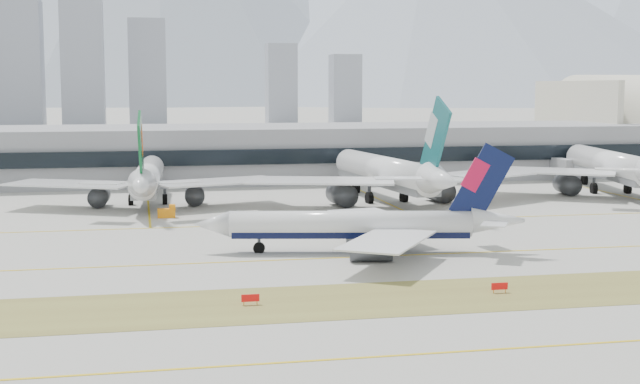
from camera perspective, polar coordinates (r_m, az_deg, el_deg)
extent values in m
plane|color=#A19E96|center=(142.53, 1.26, -3.84)|extent=(3000.00, 3000.00, 0.00)
cube|color=olive|center=(112.22, 4.88, -6.78)|extent=(360.00, 18.00, 0.06)
cube|color=yellow|center=(137.74, 1.72, -4.20)|extent=(360.00, 0.45, 0.04)
cube|color=yellow|center=(91.15, 9.01, -10.04)|extent=(360.00, 0.45, 0.04)
cube|color=yellow|center=(171.50, -0.95, -2.02)|extent=(360.00, 0.45, 0.04)
cylinder|color=white|center=(141.13, 1.97, -2.06)|extent=(38.32, 11.40, 4.18)
cube|color=black|center=(141.31, 1.96, -2.52)|extent=(37.45, 10.64, 1.88)
cone|color=white|center=(141.92, -6.96, -2.05)|extent=(6.53, 5.22, 4.18)
cone|color=white|center=(143.94, 11.30, -1.80)|extent=(9.14, 5.73, 4.18)
cube|color=white|center=(152.95, 3.63, -1.61)|extent=(13.20, 22.03, 0.25)
cube|color=white|center=(148.86, 10.28, -1.37)|extent=(4.40, 6.26, 0.17)
cylinder|color=#3F4247|center=(149.36, 2.90, -2.71)|extent=(6.85, 4.29, 3.13)
cube|color=#3F4247|center=(149.16, 2.91, -2.23)|extent=(2.67, 0.81, 1.46)
cube|color=white|center=(130.13, 4.35, -3.11)|extent=(19.15, 22.42, 0.25)
cube|color=white|center=(138.32, 11.12, -2.01)|extent=(6.09, 6.92, 0.17)
cylinder|color=#3F4247|center=(134.17, 3.29, -3.79)|extent=(6.85, 4.29, 3.13)
cube|color=#3F4247|center=(133.95, 3.29, -3.27)|extent=(2.67, 0.81, 1.46)
cube|color=#0A123E|center=(142.68, 10.31, 0.51)|extent=(10.21, 2.34, 13.09)
cube|color=#CB0D3E|center=(142.34, 9.91, 1.07)|extent=(4.67, 1.34, 5.61)
cylinder|color=#3F4247|center=(141.82, -3.92, -3.39)|extent=(0.50, 0.50, 2.51)
cylinder|color=black|center=(141.91, -3.92, -3.60)|extent=(1.99, 1.08, 1.88)
cylinder|color=#3F4247|center=(139.07, 2.45, -3.59)|extent=(0.50, 0.50, 2.51)
cylinder|color=black|center=(139.16, 2.45, -3.80)|extent=(1.99, 1.08, 1.88)
cylinder|color=#3F4247|center=(144.41, 2.34, -3.20)|extent=(0.50, 0.50, 2.51)
cylinder|color=black|center=(144.50, 2.34, -3.40)|extent=(1.99, 1.08, 1.88)
cylinder|color=white|center=(202.93, -10.97, 1.03)|extent=(8.34, 43.83, 5.76)
cube|color=slate|center=(203.09, -10.96, 0.58)|extent=(7.43, 42.91, 2.59)
cone|color=white|center=(227.91, -10.66, 1.65)|extent=(6.15, 6.99, 5.76)
cone|color=white|center=(176.42, -11.41, 0.40)|extent=(6.33, 10.01, 5.76)
cube|color=white|center=(196.45, -6.52, 0.67)|extent=(30.26, 20.84, 0.35)
cube|color=white|center=(177.89, -8.97, 0.64)|extent=(8.88, 6.13, 0.23)
cylinder|color=#3F4247|center=(199.61, -8.02, -0.18)|extent=(4.75, 7.51, 4.32)
cube|color=#3F4247|center=(199.41, -8.03, 0.32)|extent=(0.61, 3.05, 2.02)
cube|color=white|center=(198.10, -15.56, 0.51)|extent=(30.43, 23.32, 0.35)
cube|color=white|center=(178.77, -13.77, 0.56)|extent=(9.06, 6.89, 0.23)
cylinder|color=#3F4247|center=(200.69, -13.95, -0.27)|extent=(4.75, 7.51, 4.32)
cube|color=#3F4247|center=(200.49, -13.97, 0.22)|extent=(0.61, 3.05, 2.02)
cube|color=#0C5426|center=(178.81, -11.40, 2.69)|extent=(1.23, 12.06, 15.46)
cube|color=#DF470D|center=(179.91, -11.39, 3.25)|extent=(0.96, 5.46, 6.61)
cylinder|color=#3F4247|center=(219.86, -10.73, 0.26)|extent=(0.69, 0.69, 3.46)
cylinder|color=black|center=(219.94, -10.73, 0.07)|extent=(1.16, 2.65, 2.59)
cylinder|color=#3F4247|center=(202.47, -12.02, -0.32)|extent=(0.69, 0.69, 3.46)
cylinder|color=black|center=(202.55, -12.01, -0.53)|extent=(1.16, 2.65, 2.59)
cylinder|color=#3F4247|center=(202.08, -9.90, -0.29)|extent=(0.69, 0.69, 3.46)
cylinder|color=black|center=(202.17, -9.90, -0.49)|extent=(1.16, 2.65, 2.59)
cylinder|color=white|center=(203.22, 4.16, 1.37)|extent=(11.91, 49.56, 6.50)
cube|color=slate|center=(203.40, 4.15, 0.87)|extent=(10.84, 48.48, 2.93)
cone|color=white|center=(229.62, 1.51, 2.01)|extent=(7.29, 8.18, 6.50)
cone|color=white|center=(175.79, 7.82, 0.74)|extent=(7.67, 11.58, 6.50)
cube|color=white|center=(204.09, 9.49, 1.04)|extent=(34.25, 27.41, 0.39)
cube|color=white|center=(181.35, 9.96, 1.04)|extent=(10.26, 8.11, 0.26)
cylinder|color=#3F4247|center=(204.78, 7.60, 0.09)|extent=(5.75, 8.68, 4.88)
cube|color=#3F4247|center=(204.56, 7.61, 0.63)|extent=(0.86, 3.45, 2.28)
cube|color=white|center=(190.60, 0.07, 0.73)|extent=(33.90, 22.18, 0.39)
cube|color=white|center=(174.14, 5.03, 0.89)|extent=(9.88, 6.51, 0.26)
cylinder|color=#3F4247|center=(195.92, 1.41, -0.15)|extent=(5.75, 8.68, 4.88)
cube|color=#3F4247|center=(195.69, 1.41, 0.41)|extent=(0.86, 3.45, 2.28)
cube|color=#15595E|center=(178.23, 7.39, 3.32)|extent=(2.09, 13.57, 17.43)
cube|color=#B1B8BB|center=(179.36, 7.21, 3.95)|extent=(1.39, 6.17, 7.46)
cylinder|color=#3F4247|center=(221.09, 2.34, 0.47)|extent=(0.78, 0.78, 3.90)
cylinder|color=black|center=(221.18, 2.33, 0.26)|extent=(1.46, 3.03, 2.93)
cylinder|color=#3F4247|center=(200.98, 3.17, -0.17)|extent=(0.78, 0.78, 3.90)
cylinder|color=black|center=(201.08, 3.17, -0.40)|extent=(1.46, 3.03, 2.93)
cylinder|color=#3F4247|center=(204.14, 5.39, -0.08)|extent=(0.78, 0.78, 3.90)
cylinder|color=black|center=(204.24, 5.39, -0.31)|extent=(1.46, 3.03, 2.93)
cylinder|color=white|center=(231.54, 18.05, 1.72)|extent=(14.81, 49.59, 6.51)
cube|color=slate|center=(231.69, 18.03, 1.28)|extent=(13.68, 48.46, 2.93)
cone|color=white|center=(258.32, 15.94, 2.29)|extent=(7.70, 8.52, 6.51)
cube|color=white|center=(219.39, 14.35, 1.32)|extent=(34.09, 28.64, 0.39)
cube|color=white|center=(202.31, 18.46, 1.39)|extent=(10.29, 8.48, 0.26)
cylinder|color=#3F4247|center=(224.51, 15.53, 0.49)|extent=(6.21, 8.91, 4.88)
cube|color=#3F4247|center=(224.31, 15.55, 0.98)|extent=(1.06, 3.45, 2.28)
cylinder|color=#3F4247|center=(249.61, 16.57, 0.92)|extent=(0.78, 0.78, 3.90)
cylinder|color=black|center=(249.69, 16.56, 0.73)|extent=(1.62, 3.08, 2.93)
cylinder|color=#3F4247|center=(229.35, 17.12, 0.40)|extent=(0.78, 0.78, 3.90)
cylinder|color=black|center=(229.44, 17.11, 0.20)|extent=(1.62, 3.08, 2.93)
cylinder|color=#3F4247|center=(232.21, 19.10, 0.40)|extent=(0.78, 0.78, 3.90)
cylinder|color=black|center=(232.30, 19.09, 0.20)|extent=(1.62, 3.08, 2.93)
cube|color=gray|center=(254.22, -4.46, 2.54)|extent=(280.00, 42.00, 15.00)
cube|color=black|center=(232.92, -3.81, 2.26)|extent=(280.00, 1.20, 4.00)
cube|color=beige|center=(306.24, 15.98, 4.25)|extent=(2.00, 57.00, 27.90)
cube|color=red|center=(108.41, -4.48, -6.78)|extent=(2.20, 0.15, 0.90)
cylinder|color=orange|center=(108.47, -4.90, -7.13)|extent=(0.10, 0.10, 0.50)
cylinder|color=orange|center=(108.66, -4.05, -7.10)|extent=(0.10, 0.10, 0.50)
cube|color=red|center=(116.56, 11.42, -5.93)|extent=(2.20, 0.15, 0.90)
cylinder|color=orange|center=(116.40, 11.05, -6.27)|extent=(0.10, 0.10, 0.50)
cylinder|color=orange|center=(117.01, 11.77, -6.22)|extent=(0.10, 0.10, 0.50)
cube|color=orange|center=(199.25, 9.43, -0.62)|extent=(3.50, 2.00, 1.80)
cube|color=orange|center=(199.53, 9.76, -0.27)|extent=(1.20, 1.80, 1.00)
cylinder|color=black|center=(198.16, 9.18, -0.82)|extent=(0.70, 0.30, 0.70)
cylinder|color=black|center=(199.64, 9.02, -0.76)|extent=(0.70, 0.30, 0.70)
cylinder|color=black|center=(199.01, 9.83, -0.80)|extent=(0.70, 0.30, 0.70)
cylinder|color=black|center=(200.49, 9.66, -0.74)|extent=(0.70, 0.30, 0.70)
cube|color=orange|center=(181.73, -9.81, -1.34)|extent=(3.50, 2.00, 1.80)
cube|color=orange|center=(181.60, -9.44, -0.96)|extent=(1.20, 1.80, 1.00)
cylinder|color=black|center=(180.98, -10.17, -1.56)|extent=(0.70, 0.30, 0.70)
cylinder|color=black|center=(182.57, -10.19, -1.48)|extent=(0.70, 0.30, 0.70)
cylinder|color=black|center=(181.05, -9.42, -1.54)|extent=(0.70, 0.30, 0.70)
cylinder|color=black|center=(182.63, -9.43, -1.47)|extent=(0.70, 0.30, 0.70)
cube|color=#8F94A3|center=(596.41, -18.78, 7.76)|extent=(30.00, 27.00, 80.00)
cube|color=#8F94A3|center=(588.32, -14.98, 9.37)|extent=(26.00, 23.40, 110.00)
cube|color=#8F94A3|center=(601.72, -11.00, 7.50)|extent=(24.00, 21.60, 70.00)
cube|color=#8F94A3|center=(614.16, -2.50, 6.90)|extent=(20.00, 18.00, 55.00)
cube|color=#8F94A3|center=(622.78, 1.62, 6.58)|extent=(20.00, 18.00, 48.00)
cone|color=#9EA8B7|center=(1615.19, 7.16, 11.41)|extent=(1120.00, 1120.00, 350.00)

